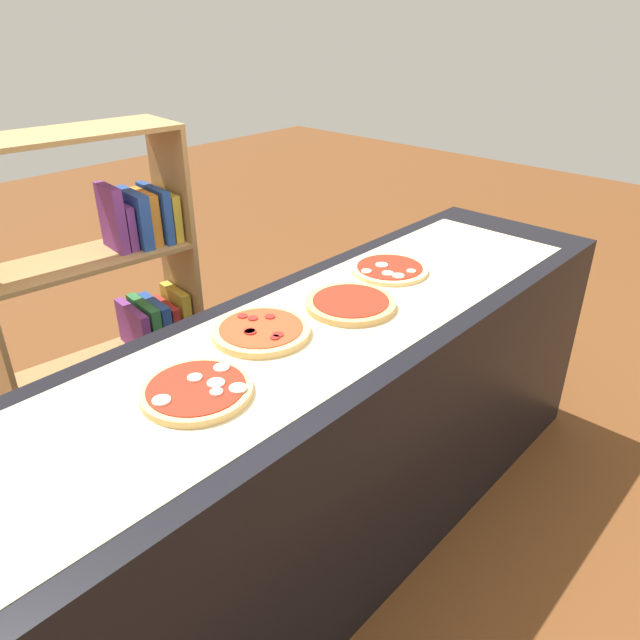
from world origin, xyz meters
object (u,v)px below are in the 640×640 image
at_px(pizza_mozzarella_0, 197,390).
at_px(bookshelf, 122,308).
at_px(pizza_pepperoni_1, 261,331).
at_px(pizza_mozzarella_3, 390,269).
at_px(pizza_plain_2, 351,304).

bearing_deg(pizza_mozzarella_0, bookshelf, 70.82).
distance_m(pizza_pepperoni_1, pizza_mozzarella_3, 0.63).
height_order(pizza_mozzarella_0, pizza_pepperoni_1, same).
distance_m(pizza_mozzarella_3, bookshelf, 1.09).
bearing_deg(pizza_mozzarella_0, pizza_plain_2, 2.80).
bearing_deg(pizza_plain_2, bookshelf, 106.62).
xyz_separation_m(pizza_pepperoni_1, bookshelf, (0.03, 0.88, -0.24)).
height_order(pizza_plain_2, bookshelf, bookshelf).
height_order(pizza_pepperoni_1, pizza_plain_2, pizza_pepperoni_1).
distance_m(pizza_plain_2, pizza_mozzarella_3, 0.33).
bearing_deg(pizza_pepperoni_1, pizza_plain_2, -13.79).
xyz_separation_m(pizza_pepperoni_1, pizza_plain_2, (0.32, -0.08, -0.00)).
distance_m(pizza_mozzarella_0, pizza_plain_2, 0.63).
height_order(pizza_mozzarella_0, pizza_plain_2, pizza_mozzarella_0).
bearing_deg(bookshelf, pizza_mozzarella_0, -109.18).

